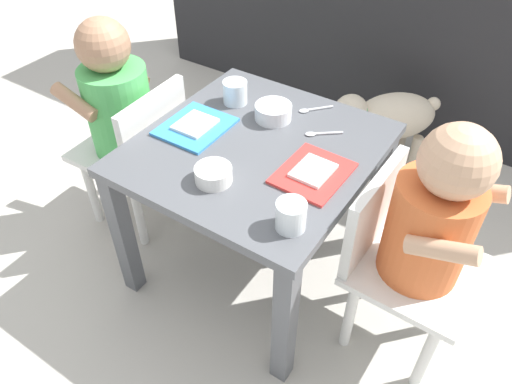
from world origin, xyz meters
The scene contains 13 objects.
ground_plane centered at (0.00, 0.00, 0.00)m, with size 7.00×7.00×0.00m, color #B2ADA3.
dining_table centered at (0.00, 0.00, 0.38)m, with size 0.57×0.60×0.45m.
seated_child_left centered at (-0.45, -0.03, 0.43)m, with size 0.29×0.29×0.69m.
seated_child_right centered at (0.45, 0.00, 0.43)m, with size 0.29×0.29×0.68m.
dog centered at (0.12, 0.69, 0.21)m, with size 0.36×0.36×0.31m.
food_tray_left centered at (-0.17, -0.02, 0.46)m, with size 0.16×0.18×0.02m.
food_tray_right centered at (0.17, -0.02, 0.46)m, with size 0.15×0.18×0.02m.
water_cup_left centered at (0.22, -0.20, 0.48)m, with size 0.06×0.06×0.07m.
water_cup_right centered at (-0.16, 0.14, 0.48)m, with size 0.07×0.07×0.06m.
veggie_bowl_far centered at (-0.03, 0.13, 0.48)m, with size 0.10×0.10×0.04m.
cereal_bowl_left_side centered at (-0.01, -0.17, 0.47)m, with size 0.09×0.09×0.04m.
spoon_by_left_tray centered at (0.11, 0.13, 0.46)m, with size 0.09×0.07×0.01m.
spoon_by_right_tray centered at (0.04, 0.22, 0.46)m, with size 0.08×0.08×0.01m.
Camera 1 is at (0.54, -0.83, 1.18)m, focal length 34.10 mm.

